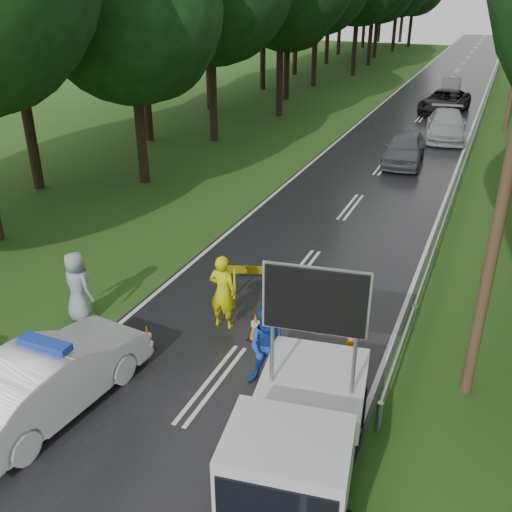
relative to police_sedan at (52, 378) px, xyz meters
The scene contains 19 objects.
ground 3.40m from the police_sedan, 36.55° to the left, with size 160.00×160.00×0.00m, color #224614.
road 32.09m from the police_sedan, 85.24° to the left, with size 7.00×140.00×0.02m, color black.
guardrail 32.28m from the police_sedan, 78.63° to the left, with size 0.12×60.06×0.70m.
utility_pole_near 9.81m from the police_sedan, 26.82° to the left, with size 1.40×0.24×10.00m.
police_sedan is the anchor object (origin of this frame).
work_truck 5.31m from the police_sedan, ahead, with size 2.69×4.85×3.67m.
barrier 6.32m from the police_sedan, 70.92° to the left, with size 2.20×0.82×0.96m.
officer 4.60m from the police_sedan, 66.23° to the left, with size 0.74×0.48×2.02m, color #D1D70B.
civilian 4.55m from the police_sedan, 33.02° to the left, with size 0.94×0.73×1.93m, color #193EA8.
bystander_right 3.53m from the police_sedan, 120.22° to the left, with size 0.94×0.61×1.93m, color #8894A4.
queue_car_first 21.17m from the police_sedan, 80.58° to the left, with size 1.83×4.55×1.55m, color #47494F.
queue_car_second 27.31m from the police_sedan, 79.95° to the left, with size 2.13×5.24×1.52m, color #9FA2A6.
queue_car_third 34.23m from the police_sedan, 83.57° to the left, with size 2.54×5.51×1.53m, color black.
queue_car_fourth 41.46m from the police_sedan, 85.21° to the left, with size 1.37×3.93×1.29m, color #45474D.
cone_near_left 1.10m from the police_sedan, 107.73° to the left, with size 0.36×0.36×0.77m.
cone_center 4.91m from the police_sedan, 54.40° to the left, with size 0.36×0.36×0.76m.
cone_far 6.21m from the police_sedan, 63.77° to the left, with size 0.36×0.36×0.76m.
cone_left_mid 2.59m from the police_sedan, 74.97° to the left, with size 0.35×0.35×0.73m.
cone_right 6.79m from the police_sedan, 40.27° to the left, with size 0.38×0.38×0.81m.
Camera 1 is at (4.92, -8.99, 8.09)m, focal length 40.00 mm.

